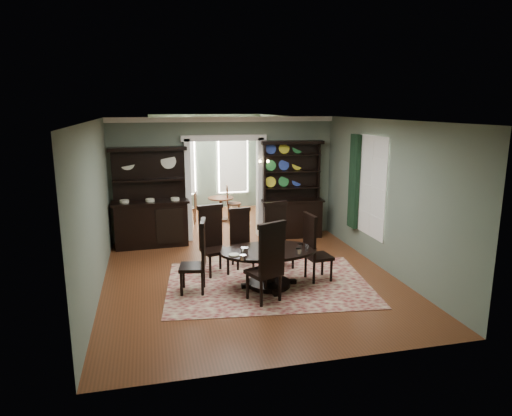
{
  "coord_description": "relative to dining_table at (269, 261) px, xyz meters",
  "views": [
    {
      "loc": [
        -1.8,
        -8.01,
        3.25
      ],
      "look_at": [
        0.23,
        0.6,
        1.27
      ],
      "focal_mm": 32.0,
      "sensor_mm": 36.0,
      "label": 1
    }
  ],
  "objects": [
    {
      "name": "room",
      "position": [
        -0.25,
        0.42,
        1.09
      ],
      "size": [
        5.51,
        6.01,
        3.01
      ],
      "color": "brown",
      "rests_on": "ground"
    },
    {
      "name": "parlor",
      "position": [
        -0.25,
        5.91,
        1.03
      ],
      "size": [
        3.51,
        3.5,
        3.01
      ],
      "color": "brown",
      "rests_on": "ground"
    },
    {
      "name": "doorway_trim",
      "position": [
        -0.25,
        3.38,
        1.13
      ],
      "size": [
        2.08,
        0.25,
        2.57
      ],
      "color": "white",
      "rests_on": "floor"
    },
    {
      "name": "right_window",
      "position": [
        2.44,
        1.31,
        1.11
      ],
      "size": [
        0.15,
        1.47,
        2.12
      ],
      "color": "white",
      "rests_on": "wall_right"
    },
    {
      "name": "wall_sconce",
      "position": [
        0.7,
        3.22,
        1.4
      ],
      "size": [
        0.27,
        0.21,
        0.21
      ],
      "color": "#B87031",
      "rests_on": "back_wall_right"
    },
    {
      "name": "rug",
      "position": [
        0.01,
        0.09,
        -0.48
      ],
      "size": [
        3.99,
        3.04,
        0.01
      ],
      "primitive_type": "cube",
      "rotation": [
        0.0,
        0.0,
        -0.12
      ],
      "color": "maroon",
      "rests_on": "floor"
    },
    {
      "name": "dining_table",
      "position": [
        0.0,
        0.0,
        0.0
      ],
      "size": [
        1.8,
        1.67,
        0.7
      ],
      "rotation": [
        0.0,
        0.0,
        0.01
      ],
      "color": "black",
      "rests_on": "rug"
    },
    {
      "name": "centerpiece",
      "position": [
        0.01,
        -0.01,
        0.28
      ],
      "size": [
        1.48,
        0.95,
        0.24
      ],
      "color": "silver",
      "rests_on": "dining_table"
    },
    {
      "name": "chair_far_left",
      "position": [
        -0.9,
        0.97,
        0.23
      ],
      "size": [
        0.61,
        0.59,
        1.36
      ],
      "rotation": [
        0.0,
        0.0,
        3.4
      ],
      "color": "black",
      "rests_on": "rug"
    },
    {
      "name": "chair_far_mid",
      "position": [
        -0.27,
        1.23,
        0.15
      ],
      "size": [
        0.5,
        0.48,
        1.21
      ],
      "rotation": [
        0.0,
        0.0,
        3.28
      ],
      "color": "black",
      "rests_on": "rug"
    },
    {
      "name": "chair_far_right",
      "position": [
        0.45,
        1.01,
        0.22
      ],
      "size": [
        0.6,
        0.58,
        1.35
      ],
      "rotation": [
        0.0,
        0.0,
        3.39
      ],
      "color": "black",
      "rests_on": "rug"
    },
    {
      "name": "chair_end_left",
      "position": [
        -1.28,
        0.03,
        0.2
      ],
      "size": [
        0.54,
        0.56,
        1.32
      ],
      "rotation": [
        0.0,
        0.0,
        1.39
      ],
      "color": "black",
      "rests_on": "rug"
    },
    {
      "name": "chair_end_right",
      "position": [
        0.89,
        0.08,
        0.2
      ],
      "size": [
        0.5,
        0.53,
        1.3
      ],
      "rotation": [
        0.0,
        0.0,
        -1.47
      ],
      "color": "black",
      "rests_on": "rug"
    },
    {
      "name": "chair_near",
      "position": [
        -0.21,
        -0.69,
        0.26
      ],
      "size": [
        0.68,
        0.66,
        1.42
      ],
      "rotation": [
        0.0,
        0.0,
        0.4
      ],
      "color": "black",
      "rests_on": "rug"
    },
    {
      "name": "sideboard",
      "position": [
        -2.06,
        3.1,
        0.32
      ],
      "size": [
        1.8,
        0.7,
        2.33
      ],
      "rotation": [
        0.0,
        0.0,
        0.04
      ],
      "color": "black",
      "rests_on": "floor"
    },
    {
      "name": "welsh_dresser",
      "position": [
        1.41,
        3.11,
        0.39
      ],
      "size": [
        1.6,
        0.71,
        2.42
      ],
      "rotation": [
        0.0,
        0.0,
        -0.09
      ],
      "color": "black",
      "rests_on": "floor"
    },
    {
      "name": "parlor_table",
      "position": [
        -0.08,
        5.12,
        -0.05
      ],
      "size": [
        0.73,
        0.73,
        0.68
      ],
      "color": "#542E18",
      "rests_on": "parlor_floor"
    },
    {
      "name": "parlor_chair_left",
      "position": [
        -0.92,
        4.96,
        -0.01
      ],
      "size": [
        0.41,
        0.4,
        0.9
      ],
      "rotation": [
        0.0,
        0.0,
        1.32
      ],
      "color": "#542E18",
      "rests_on": "parlor_floor"
    },
    {
      "name": "parlor_chair_right",
      "position": [
        0.23,
        5.13,
        0.05
      ],
      "size": [
        0.44,
        0.42,
        1.01
      ],
      "rotation": [
        0.0,
        0.0,
        -1.68
      ],
      "color": "#542E18",
      "rests_on": "parlor_floor"
    }
  ]
}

